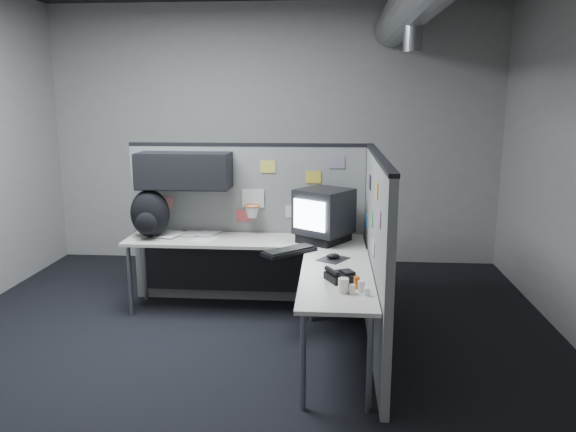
# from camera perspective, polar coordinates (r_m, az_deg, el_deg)

# --- Properties ---
(room) EXTENTS (5.62, 5.62, 3.22)m
(room) POSITION_cam_1_polar(r_m,az_deg,el_deg) (4.23, 2.18, 12.28)
(room) COLOR black
(room) RESTS_ON ground
(partition_back) EXTENTS (2.44, 0.42, 1.63)m
(partition_back) POSITION_cam_1_polar(r_m,az_deg,el_deg) (5.65, -5.63, 0.93)
(partition_back) COLOR gray
(partition_back) RESTS_ON ground
(partition_right) EXTENTS (0.07, 2.23, 1.63)m
(partition_right) POSITION_cam_1_polar(r_m,az_deg,el_deg) (4.63, 8.92, -3.89)
(partition_right) COLOR gray
(partition_right) RESTS_ON ground
(desk) EXTENTS (2.31, 2.11, 0.73)m
(desk) POSITION_cam_1_polar(r_m,az_deg,el_deg) (5.17, -2.19, -4.42)
(desk) COLOR beige
(desk) RESTS_ON ground
(monitor) EXTENTS (0.61, 0.61, 0.50)m
(monitor) POSITION_cam_1_polar(r_m,az_deg,el_deg) (5.29, 3.66, 0.13)
(monitor) COLOR black
(monitor) RESTS_ON desk
(keyboard) EXTENTS (0.49, 0.47, 0.04)m
(keyboard) POSITION_cam_1_polar(r_m,az_deg,el_deg) (4.93, 0.13, -3.57)
(keyboard) COLOR black
(keyboard) RESTS_ON desk
(mouse) EXTENTS (0.30, 0.31, 0.05)m
(mouse) POSITION_cam_1_polar(r_m,az_deg,el_deg) (4.76, 4.62, -4.21)
(mouse) COLOR black
(mouse) RESTS_ON desk
(phone) EXTENTS (0.25, 0.26, 0.10)m
(phone) POSITION_cam_1_polar(r_m,az_deg,el_deg) (4.23, 5.28, -6.09)
(phone) COLOR black
(phone) RESTS_ON desk
(bottles) EXTENTS (0.14, 0.18, 0.09)m
(bottles) POSITION_cam_1_polar(r_m,az_deg,el_deg) (4.01, 7.19, -7.13)
(bottles) COLOR silver
(bottles) RESTS_ON desk
(cup) EXTENTS (0.08, 0.08, 0.10)m
(cup) POSITION_cam_1_polar(r_m,az_deg,el_deg) (3.97, 5.65, -7.05)
(cup) COLOR white
(cup) RESTS_ON desk
(papers) EXTENTS (0.78, 0.69, 0.02)m
(papers) POSITION_cam_1_polar(r_m,az_deg,el_deg) (5.71, -10.48, -1.74)
(papers) COLOR white
(papers) RESTS_ON desk
(backpack) EXTENTS (0.44, 0.43, 0.47)m
(backpack) POSITION_cam_1_polar(r_m,az_deg,el_deg) (5.61, -13.87, 0.16)
(backpack) COLOR black
(backpack) RESTS_ON desk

